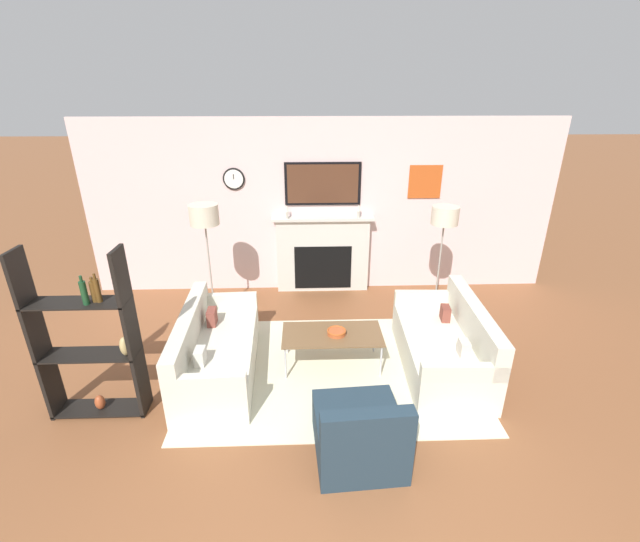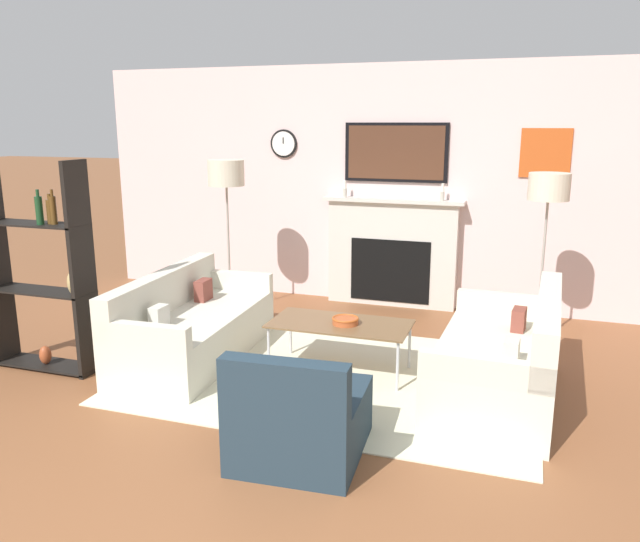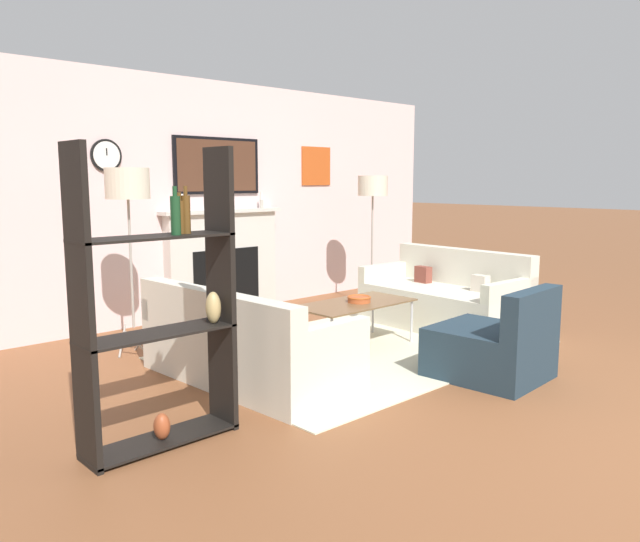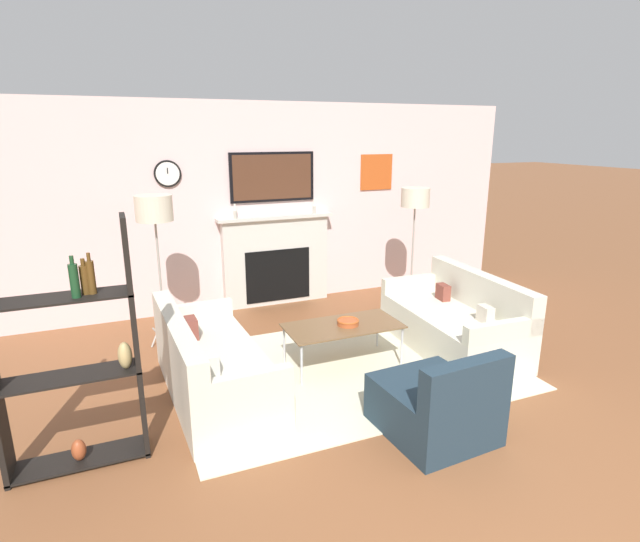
{
  "view_description": "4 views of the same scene",
  "coord_description": "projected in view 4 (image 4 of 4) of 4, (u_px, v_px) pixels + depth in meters",
  "views": [
    {
      "loc": [
        -0.28,
        -1.36,
        3.08
      ],
      "look_at": [
        -0.1,
        3.5,
        0.99
      ],
      "focal_mm": 24.0,
      "sensor_mm": 36.0,
      "label": 1
    },
    {
      "loc": [
        1.44,
        -1.82,
        2.06
      ],
      "look_at": [
        -0.19,
        3.03,
        0.84
      ],
      "focal_mm": 35.0,
      "sensor_mm": 36.0,
      "label": 2
    },
    {
      "loc": [
        -4.15,
        -1.03,
        1.58
      ],
      "look_at": [
        -0.26,
        3.1,
        0.74
      ],
      "focal_mm": 35.0,
      "sensor_mm": 36.0,
      "label": 3
    },
    {
      "loc": [
        -2.0,
        -1.31,
        2.31
      ],
      "look_at": [
        -0.21,
        2.97,
        1.01
      ],
      "focal_mm": 28.0,
      "sensor_mm": 36.0,
      "label": 4
    }
  ],
  "objects": [
    {
      "name": "decorative_bowl",
      "position": [
        348.0,
        322.0,
        5.02
      ],
      "size": [
        0.22,
        0.22,
        0.06
      ],
      "color": "#B7542A",
      "rests_on": "coffee_table"
    },
    {
      "name": "floor_lamp_right",
      "position": [
        415.0,
        200.0,
        6.4
      ],
      "size": [
        0.36,
        0.36,
        1.63
      ],
      "color": "#9E998E",
      "rests_on": "ground_plane"
    },
    {
      "name": "area_rug",
      "position": [
        344.0,
        368.0,
        5.05
      ],
      "size": [
        3.28,
        2.31,
        0.01
      ],
      "color": "beige",
      "rests_on": "ground_plane"
    },
    {
      "name": "shelf_unit",
      "position": [
        70.0,
        357.0,
        3.4
      ],
      "size": [
        0.93,
        0.28,
        1.78
      ],
      "color": "black",
      "rests_on": "ground_plane"
    },
    {
      "name": "couch_left",
      "position": [
        211.0,
        367.0,
        4.48
      ],
      "size": [
        0.87,
        1.86,
        0.76
      ],
      "color": "beige",
      "rests_on": "ground_plane"
    },
    {
      "name": "armchair",
      "position": [
        437.0,
        406.0,
        3.89
      ],
      "size": [
        0.81,
        0.88,
        0.75
      ],
      "color": "#21333F",
      "rests_on": "ground_plane"
    },
    {
      "name": "fireplace_wall",
      "position": [
        273.0,
        214.0,
        6.77
      ],
      "size": [
        7.29,
        0.28,
        2.7
      ],
      "color": "beige",
      "rests_on": "ground_plane"
    },
    {
      "name": "couch_right",
      "position": [
        455.0,
        323.0,
        5.47
      ],
      "size": [
        0.92,
        1.76,
        0.83
      ],
      "color": "beige",
      "rests_on": "ground_plane"
    },
    {
      "name": "floor_lamp_left",
      "position": [
        154.0,
        211.0,
        5.2
      ],
      "size": [
        0.38,
        0.38,
        1.69
      ],
      "color": "#9E998E",
      "rests_on": "ground_plane"
    },
    {
      "name": "coffee_table",
      "position": [
        343.0,
        327.0,
        5.03
      ],
      "size": [
        1.17,
        0.58,
        0.43
      ],
      "color": "brown",
      "rests_on": "ground_plane"
    }
  ]
}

